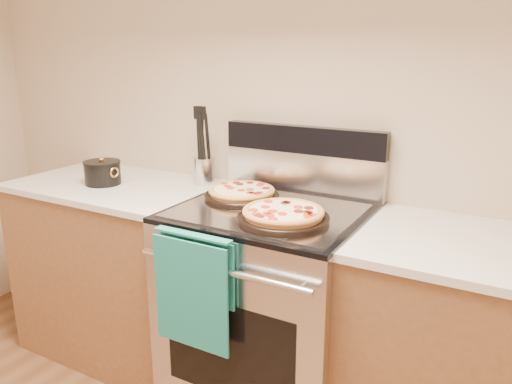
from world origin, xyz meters
The scene contains 17 objects.
wall_back centered at (0.00, 2.00, 1.35)m, with size 4.00×4.00×0.00m, color #C7AB90.
range_body centered at (0.00, 1.65, 0.45)m, with size 0.76×0.68×0.90m, color #B7B7BC.
oven_window centered at (0.00, 1.31, 0.45)m, with size 0.56×0.01×0.40m, color black.
cooktop centered at (0.00, 1.65, 0.91)m, with size 0.76×0.68×0.02m, color black.
backsplash_lower centered at (0.00, 1.96, 1.01)m, with size 0.76×0.06×0.18m, color silver.
backsplash_upper centered at (0.00, 1.96, 1.16)m, with size 0.76×0.06×0.12m, color black.
oven_handle centered at (0.00, 1.27, 0.80)m, with size 0.03×0.03×0.70m, color silver.
dish_towel centered at (-0.12, 1.27, 0.70)m, with size 0.32×0.05×0.42m, color #19816A, non-canonical shape.
foil_sheet centered at (0.00, 1.62, 0.92)m, with size 0.70×0.55×0.01m, color gray.
cabinet_left centered at (-0.88, 1.68, 0.44)m, with size 1.00×0.62×0.88m, color brown.
countertop_left centered at (-0.88, 1.68, 0.90)m, with size 1.02×0.64×0.03m, color beige.
cabinet_right centered at (0.88, 1.68, 0.44)m, with size 1.00×0.62×0.88m, color brown.
countertop_right centered at (0.88, 1.68, 0.90)m, with size 1.02×0.64×0.03m, color beige.
pepperoni_pizza_back centered at (-0.18, 1.72, 0.95)m, with size 0.32×0.32×0.04m, color #C97E3D, non-canonical shape.
pepperoni_pizza_front centered at (0.11, 1.54, 0.95)m, with size 0.34×0.34×0.05m, color #C97E3D, non-canonical shape.
utensil_crock centered at (-0.49, 1.88, 0.98)m, with size 0.11×0.11×0.13m, color silver.
saucepan centered at (-0.92, 1.63, 0.96)m, with size 0.17×0.17×0.11m, color black.
Camera 1 is at (0.89, -0.06, 1.54)m, focal length 35.00 mm.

